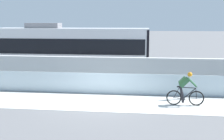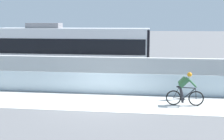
{
  "view_description": "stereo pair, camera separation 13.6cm",
  "coord_description": "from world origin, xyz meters",
  "views": [
    {
      "loc": [
        2.45,
        -14.58,
        4.03
      ],
      "look_at": [
        0.34,
        2.35,
        1.25
      ],
      "focal_mm": 49.53,
      "sensor_mm": 36.0,
      "label": 1
    },
    {
      "loc": [
        2.59,
        -14.56,
        4.03
      ],
      "look_at": [
        0.34,
        2.35,
        1.25
      ],
      "focal_mm": 49.53,
      "sensor_mm": 36.0,
      "label": 2
    }
  ],
  "objects": [
    {
      "name": "tram_rail_near",
      "position": [
        0.0,
        6.13,
        0.0
      ],
      "size": [
        32.0,
        0.08,
        0.01
      ],
      "primitive_type": "cube",
      "color": "#595654",
      "rests_on": "ground"
    },
    {
      "name": "tram_rail_far",
      "position": [
        0.0,
        7.57,
        0.0
      ],
      "size": [
        32.0,
        0.08,
        0.01
      ],
      "primitive_type": "cube",
      "color": "#595654",
      "rests_on": "ground"
    },
    {
      "name": "concrete_barrier_wall",
      "position": [
        0.0,
        3.65,
        0.91
      ],
      "size": [
        32.0,
        0.36,
        1.81
      ],
      "primitive_type": "cube",
      "color": "silver",
      "rests_on": "ground"
    },
    {
      "name": "ground_plane",
      "position": [
        0.0,
        0.0,
        0.0
      ],
      "size": [
        200.0,
        200.0,
        0.0
      ],
      "primitive_type": "plane",
      "color": "slate"
    },
    {
      "name": "bike_path_deck",
      "position": [
        0.0,
        0.0,
        0.01
      ],
      "size": [
        32.0,
        3.2,
        0.01
      ],
      "primitive_type": "cube",
      "color": "silver",
      "rests_on": "ground"
    },
    {
      "name": "tram",
      "position": [
        -3.18,
        6.85,
        1.89
      ],
      "size": [
        11.06,
        2.54,
        3.81
      ],
      "color": "silver",
      "rests_on": "ground"
    },
    {
      "name": "cyclist_on_bike",
      "position": [
        4.13,
        -0.0,
        0.8
      ],
      "size": [
        1.77,
        0.58,
        1.61
      ],
      "color": "black",
      "rests_on": "ground"
    },
    {
      "name": "glass_parapet",
      "position": [
        0.0,
        1.85,
        0.57
      ],
      "size": [
        32.0,
        0.05,
        1.14
      ],
      "primitive_type": "cube",
      "color": "silver",
      "rests_on": "ground"
    }
  ]
}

